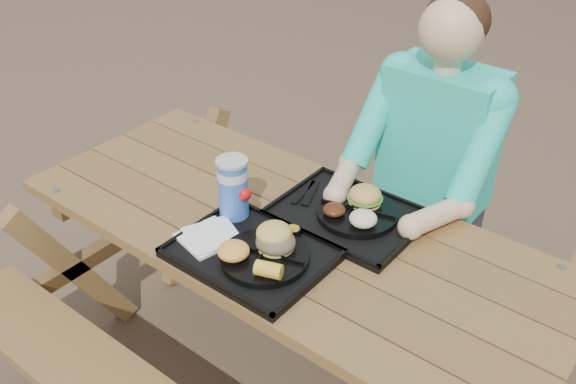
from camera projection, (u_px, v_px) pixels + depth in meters
The scene contains 17 objects.
picnic_table at pixel (288, 313), 2.24m from camera, with size 1.80×1.49×0.75m, color #999999, non-canonical shape.
tray_near at pixel (252, 254), 1.90m from camera, with size 0.45×0.35×0.02m, color black.
tray_far at pixel (347, 216), 2.06m from camera, with size 0.45×0.35×0.02m, color black.
plate_near at pixel (265, 257), 1.85m from camera, with size 0.26×0.26×0.02m, color black.
plate_far at pixel (357, 213), 2.04m from camera, with size 0.26×0.26×0.02m, color black.
napkin_stack at pixel (208, 236), 1.94m from camera, with size 0.15×0.15×0.02m, color white.
soda_cup at pixel (233, 189), 2.00m from camera, with size 0.09×0.09×0.19m, color blue.
condiment_bbq at pixel (281, 230), 1.96m from camera, with size 0.04×0.04×0.03m, color black.
condiment_mustard at pixel (293, 232), 1.95m from camera, with size 0.05×0.05×0.03m, color gold.
sandwich at pixel (276, 232), 1.84m from camera, with size 0.11×0.11×0.12m, color #E3BE50, non-canonical shape.
mac_cheese at pixel (234, 251), 1.82m from camera, with size 0.09×0.09×0.05m, color #FFB743.
corn_cob at pixel (269, 270), 1.76m from camera, with size 0.08×0.08×0.04m, color yellow, non-canonical shape.
cutlery_far at pixel (310, 193), 2.15m from camera, with size 0.03×0.15×0.01m, color black.
burger at pixel (365, 191), 2.04m from camera, with size 0.11×0.11×0.10m, color gold, non-canonical shape.
baked_beans at pixel (334, 210), 2.01m from camera, with size 0.07×0.07×0.03m, color #4F230F.
potato_salad at pixel (363, 219), 1.96m from camera, with size 0.09×0.09×0.05m, color white.
diner at pixel (429, 194), 2.38m from camera, with size 0.48×0.84×1.28m, color teal, non-canonical shape.
Camera 1 is at (1.02, -1.28, 1.96)m, focal length 40.00 mm.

